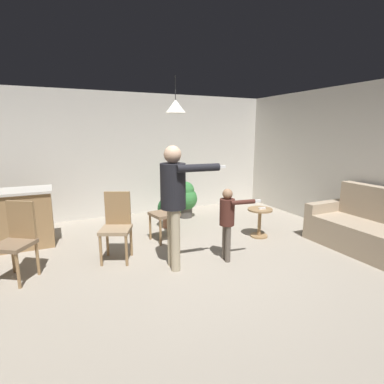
{
  "coord_description": "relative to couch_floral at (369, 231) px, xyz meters",
  "views": [
    {
      "loc": [
        -1.74,
        -3.46,
        1.88
      ],
      "look_at": [
        0.05,
        0.42,
        1.0
      ],
      "focal_mm": 27.9,
      "sensor_mm": 36.0,
      "label": 1
    }
  ],
  "objects": [
    {
      "name": "wall_back",
      "position": [
        -2.69,
        3.76,
        1.02
      ],
      "size": [
        6.4,
        0.1,
        2.7
      ],
      "primitive_type": "cube",
      "color": "beige",
      "rests_on": "ground"
    },
    {
      "name": "potted_plant_corner",
      "position": [
        -2.45,
        2.46,
        0.07
      ],
      "size": [
        0.47,
        0.47,
        0.73
      ],
      "color": "brown",
      "rests_on": "ground"
    },
    {
      "name": "dining_chair_by_counter",
      "position": [
        -4.95,
        1.3,
        0.21
      ],
      "size": [
        0.58,
        0.58,
        1.0
      ],
      "rotation": [
        0.0,
        0.0,
        2.56
      ],
      "color": "#99754C",
      "rests_on": "ground"
    },
    {
      "name": "ceiling_light_pendant",
      "position": [
        -2.68,
        1.5,
        1.92
      ],
      "size": [
        0.32,
        0.32,
        0.55
      ],
      "color": "silver"
    },
    {
      "name": "side_table_by_couch",
      "position": [
        -1.18,
        1.25,
        -0.0
      ],
      "size": [
        0.44,
        0.44,
        0.52
      ],
      "color": "#99754C",
      "rests_on": "ground"
    },
    {
      "name": "spare_remote_on_table",
      "position": [
        -1.17,
        1.2,
        0.21
      ],
      "size": [
        0.13,
        0.05,
        0.04
      ],
      "primitive_type": "cube",
      "rotation": [
        0.0,
        0.0,
        1.46
      ],
      "color": "white",
      "rests_on": "side_table_by_couch"
    },
    {
      "name": "person_child",
      "position": [
        -2.23,
        0.63,
        0.34
      ],
      "size": [
        0.55,
        0.36,
        1.08
      ],
      "rotation": [
        0.0,
        0.0,
        -1.7
      ],
      "color": "#60564C",
      "rests_on": "ground"
    },
    {
      "name": "wall_right",
      "position": [
        0.51,
        0.56,
        1.02
      ],
      "size": [
        0.1,
        6.4,
        2.7
      ],
      "primitive_type": "cube",
      "color": "beige",
      "rests_on": "ground"
    },
    {
      "name": "dining_chair_near_wall",
      "position": [
        -2.72,
        1.81,
        0.21
      ],
      "size": [
        0.49,
        0.49,
        1.0
      ],
      "rotation": [
        0.0,
        0.0,
        1.77
      ],
      "color": "#99754C",
      "rests_on": "ground"
    },
    {
      "name": "person_adult",
      "position": [
        -3.02,
        0.73,
        0.72
      ],
      "size": [
        0.82,
        0.54,
        1.69
      ],
      "rotation": [
        0.0,
        0.0,
        -1.65
      ],
      "color": "tan",
      "rests_on": "ground"
    },
    {
      "name": "kitchen_counter",
      "position": [
        -5.14,
        2.53,
        0.15
      ],
      "size": [
        1.26,
        0.66,
        0.95
      ],
      "color": "#99754C",
      "rests_on": "ground"
    },
    {
      "name": "ground",
      "position": [
        -2.69,
        0.56,
        -0.33
      ],
      "size": [
        7.68,
        7.68,
        0.0
      ],
      "primitive_type": "plane",
      "color": "#9E9384"
    },
    {
      "name": "potted_plant_by_wall",
      "position": [
        -1.89,
        2.96,
        0.11
      ],
      "size": [
        0.52,
        0.52,
        0.8
      ],
      "color": "#4C4742",
      "rests_on": "ground"
    },
    {
      "name": "couch_floral",
      "position": [
        0.0,
        0.0,
        0.0
      ],
      "size": [
        0.85,
        1.8,
        1.0
      ],
      "rotation": [
        0.0,
        0.0,
        1.57
      ],
      "color": "tan",
      "rests_on": "ground"
    },
    {
      "name": "dining_chair_centre_back",
      "position": [
        -3.68,
        1.37,
        0.21
      ],
      "size": [
        0.55,
        0.55,
        1.0
      ],
      "rotation": [
        0.0,
        0.0,
        2.73
      ],
      "color": "#99754C",
      "rests_on": "ground"
    }
  ]
}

